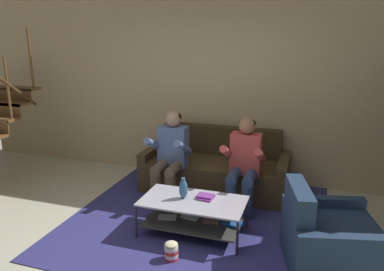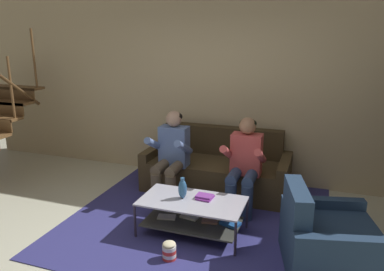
{
  "view_description": "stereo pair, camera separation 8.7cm",
  "coord_description": "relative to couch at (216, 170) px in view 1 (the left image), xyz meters",
  "views": [
    {
      "loc": [
        1.41,
        -2.97,
        2.17
      ],
      "look_at": [
        0.08,
        1.08,
        1.01
      ],
      "focal_mm": 35.0,
      "sensor_mm": 36.0,
      "label": 1
    },
    {
      "loc": [
        1.49,
        -2.95,
        2.17
      ],
      "look_at": [
        0.08,
        1.08,
        1.01
      ],
      "focal_mm": 35.0,
      "sensor_mm": 36.0,
      "label": 2
    }
  ],
  "objects": [
    {
      "name": "couch",
      "position": [
        0.0,
        0.0,
        0.0
      ],
      "size": [
        2.02,
        0.87,
        0.86
      ],
      "color": "#453821",
      "rests_on": "ground"
    },
    {
      "name": "area_rug",
      "position": [
        0.04,
        -0.77,
        -0.28
      ],
      "size": [
        3.0,
        3.25,
        0.01
      ],
      "color": "navy",
      "rests_on": "ground"
    },
    {
      "name": "popcorn_tub",
      "position": [
        0.04,
        -1.86,
        -0.19
      ],
      "size": [
        0.14,
        0.14,
        0.2
      ],
      "color": "red",
      "rests_on": "ground"
    },
    {
      "name": "back_partition",
      "position": [
        -0.16,
        0.54,
        1.16
      ],
      "size": [
        8.4,
        0.12,
        2.9
      ],
      "primitive_type": "cube",
      "color": "#CEB88D",
      "rests_on": "ground"
    },
    {
      "name": "vase",
      "position": [
        -0.04,
        -1.28,
        0.23
      ],
      "size": [
        0.1,
        0.1,
        0.24
      ],
      "color": "#2F6091",
      "rests_on": "coffee_table"
    },
    {
      "name": "armchair",
      "position": [
        1.49,
        -1.5,
        -0.01
      ],
      "size": [
        1.01,
        1.04,
        0.82
      ],
      "color": "navy",
      "rests_on": "ground"
    },
    {
      "name": "coffee_table",
      "position": [
        0.09,
        -1.3,
        -0.03
      ],
      "size": [
        1.15,
        0.62,
        0.4
      ],
      "color": "#B6B7C7",
      "rests_on": "ground"
    },
    {
      "name": "person_seated_left",
      "position": [
        -0.49,
        -0.52,
        0.36
      ],
      "size": [
        0.5,
        0.58,
        1.19
      ],
      "color": "brown",
      "rests_on": "ground"
    },
    {
      "name": "book_stack",
      "position": [
        0.19,
        -1.21,
        0.13
      ],
      "size": [
        0.19,
        0.19,
        0.04
      ],
      "color": "purple",
      "rests_on": "coffee_table"
    },
    {
      "name": "ground",
      "position": [
        -0.16,
        -1.92,
        -0.29
      ],
      "size": [
        16.8,
        16.8,
        0.0
      ],
      "primitive_type": "plane",
      "color": "beige"
    },
    {
      "name": "person_seated_right",
      "position": [
        0.49,
        -0.52,
        0.36
      ],
      "size": [
        0.5,
        0.58,
        1.18
      ],
      "color": "navy",
      "rests_on": "ground"
    }
  ]
}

